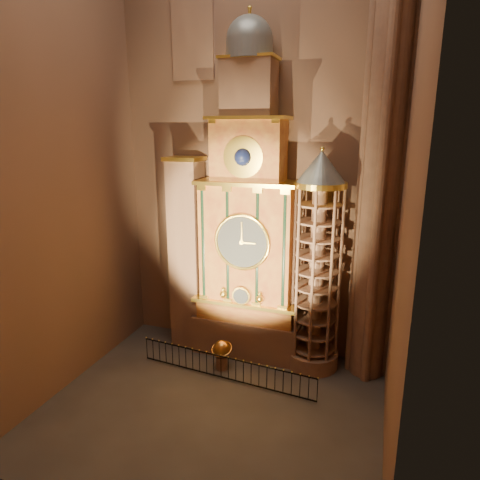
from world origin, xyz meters
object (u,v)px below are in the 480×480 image
(stair_turret, at_px, (317,266))
(celestial_globe, at_px, (222,352))
(iron_railing, at_px, (225,368))
(portrait_tower, at_px, (187,253))
(astronomical_clock, at_px, (248,230))

(stair_turret, bearing_deg, celestial_globe, -156.94)
(iron_railing, bearing_deg, stair_turret, 35.71)
(portrait_tower, distance_m, celestial_globe, 5.44)
(celestial_globe, bearing_deg, astronomical_clock, 71.25)
(astronomical_clock, distance_m, iron_railing, 6.72)
(portrait_tower, distance_m, stair_turret, 6.91)
(astronomical_clock, relative_size, portrait_tower, 1.64)
(astronomical_clock, xyz_separation_m, iron_railing, (-0.21, -2.93, -6.05))
(astronomical_clock, distance_m, stair_turret, 3.78)
(stair_turret, bearing_deg, iron_railing, -144.29)
(celestial_globe, bearing_deg, stair_turret, 23.06)
(astronomical_clock, relative_size, iron_railing, 1.88)
(astronomical_clock, xyz_separation_m, celestial_globe, (-0.70, -2.05, -5.77))
(stair_turret, relative_size, celestial_globe, 7.16)
(portrait_tower, xyz_separation_m, stair_turret, (6.90, -0.28, 0.12))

